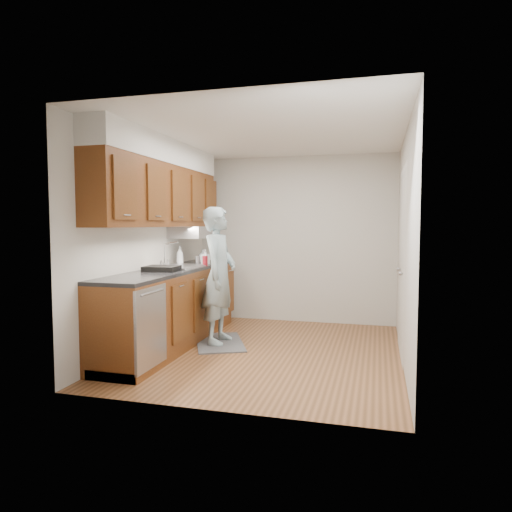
% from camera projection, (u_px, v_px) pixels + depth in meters
% --- Properties ---
extents(floor, '(3.50, 3.50, 0.00)m').
position_uv_depth(floor, '(267.00, 352.00, 5.31)').
color(floor, brown).
rests_on(floor, ground).
extents(ceiling, '(3.50, 3.50, 0.00)m').
position_uv_depth(ceiling, '(268.00, 134.00, 5.13)').
color(ceiling, white).
rests_on(ceiling, wall_left).
extents(wall_left, '(0.02, 3.50, 2.50)m').
position_uv_depth(wall_left, '(149.00, 243.00, 5.61)').
color(wall_left, beige).
rests_on(wall_left, floor).
extents(wall_right, '(0.02, 3.50, 2.50)m').
position_uv_depth(wall_right, '(405.00, 246.00, 4.83)').
color(wall_right, beige).
rests_on(wall_right, floor).
extents(wall_back, '(3.00, 0.02, 2.50)m').
position_uv_depth(wall_back, '(295.00, 239.00, 6.91)').
color(wall_back, beige).
rests_on(wall_back, floor).
extents(counter, '(0.64, 2.80, 1.30)m').
position_uv_depth(counter, '(172.00, 305.00, 5.58)').
color(counter, brown).
rests_on(counter, floor).
extents(upper_cabinets, '(0.47, 2.80, 1.21)m').
position_uv_depth(upper_cabinets, '(163.00, 186.00, 5.56)').
color(upper_cabinets, brown).
rests_on(upper_cabinets, wall_left).
extents(closet_door, '(0.02, 1.22, 2.05)m').
position_uv_depth(closet_door, '(402.00, 265.00, 5.14)').
color(closet_door, white).
rests_on(closet_door, wall_right).
extents(floor_mat, '(0.90, 1.09, 0.02)m').
position_uv_depth(floor_mat, '(219.00, 343.00, 5.68)').
color(floor_mat, slate).
rests_on(floor_mat, floor).
extents(person, '(0.45, 0.67, 1.90)m').
position_uv_depth(person, '(219.00, 266.00, 5.61)').
color(person, '#8FA7AE').
rests_on(person, floor_mat).
extents(soap_bottle_a, '(0.10, 0.10, 0.24)m').
position_uv_depth(soap_bottle_a, '(180.00, 256.00, 6.12)').
color(soap_bottle_a, silver).
rests_on(soap_bottle_a, counter).
extents(soap_bottle_b, '(0.11, 0.11, 0.20)m').
position_uv_depth(soap_bottle_b, '(205.00, 257.00, 6.16)').
color(soap_bottle_b, silver).
rests_on(soap_bottle_b, counter).
extents(soap_bottle_c, '(0.21, 0.21, 0.19)m').
position_uv_depth(soap_bottle_c, '(203.00, 256.00, 6.48)').
color(soap_bottle_c, silver).
rests_on(soap_bottle_c, counter).
extents(soda_can, '(0.09, 0.09, 0.13)m').
position_uv_depth(soda_can, '(205.00, 261.00, 5.96)').
color(soda_can, '#AC1D2A').
rests_on(soda_can, counter).
extents(steel_can, '(0.08, 0.08, 0.11)m').
position_uv_depth(steel_can, '(198.00, 260.00, 6.17)').
color(steel_can, '#A5A5AA').
rests_on(steel_can, counter).
extents(dish_rack, '(0.40, 0.34, 0.06)m').
position_uv_depth(dish_rack, '(162.00, 269.00, 5.27)').
color(dish_rack, black).
rests_on(dish_rack, counter).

